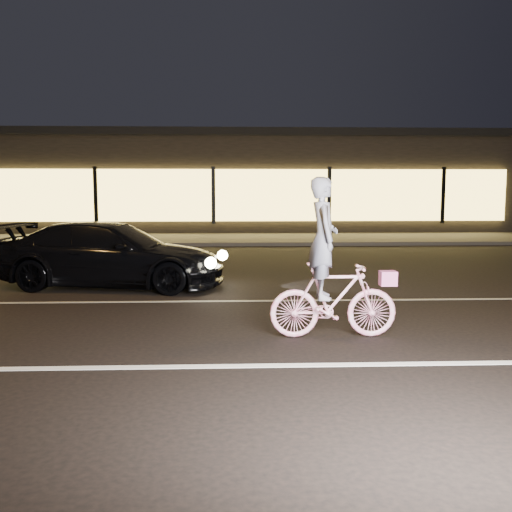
{
  "coord_description": "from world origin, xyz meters",
  "views": [
    {
      "loc": [
        0.74,
        -7.33,
        1.87
      ],
      "look_at": [
        1.07,
        0.6,
        0.92
      ],
      "focal_mm": 40.0,
      "sensor_mm": 36.0,
      "label": 1
    }
  ],
  "objects": [
    {
      "name": "ground",
      "position": [
        0.0,
        0.0,
        0.0
      ],
      "size": [
        90.0,
        90.0,
        0.0
      ],
      "primitive_type": "plane",
      "color": "black",
      "rests_on": "ground"
    },
    {
      "name": "lane_stripe_far",
      "position": [
        0.0,
        2.0,
        0.0
      ],
      "size": [
        60.0,
        0.1,
        0.01
      ],
      "primitive_type": "cube",
      "color": "gray",
      "rests_on": "ground"
    },
    {
      "name": "sedan",
      "position": [
        -1.55,
        3.5,
        0.62
      ],
      "size": [
        4.49,
        2.41,
        1.24
      ],
      "rotation": [
        0.0,
        0.0,
        1.41
      ],
      "color": "black",
      "rests_on": "ground"
    },
    {
      "name": "lane_stripe_near",
      "position": [
        0.0,
        -1.5,
        0.0
      ],
      "size": [
        60.0,
        0.12,
        0.01
      ],
      "primitive_type": "cube",
      "color": "silver",
      "rests_on": "ground"
    },
    {
      "name": "storefront",
      "position": [
        0.0,
        18.97,
        2.15
      ],
      "size": [
        25.4,
        8.42,
        4.2
      ],
      "color": "black",
      "rests_on": "ground"
    },
    {
      "name": "sidewalk",
      "position": [
        0.0,
        13.0,
        0.06
      ],
      "size": [
        30.0,
        4.0,
        0.12
      ],
      "primitive_type": "cube",
      "color": "#383533",
      "rests_on": "ground"
    },
    {
      "name": "cyclist",
      "position": [
        1.96,
        -0.36,
        0.71
      ],
      "size": [
        1.6,
        0.55,
        2.01
      ],
      "rotation": [
        0.0,
        0.0,
        1.57
      ],
      "color": "#FF4582",
      "rests_on": "ground"
    }
  ]
}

